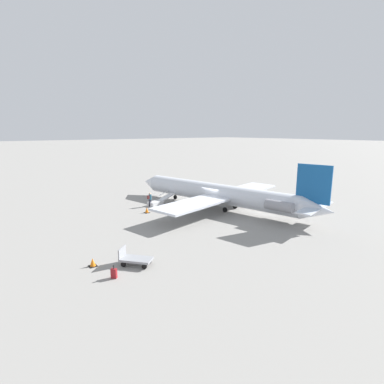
% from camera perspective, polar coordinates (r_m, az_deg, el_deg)
% --- Properties ---
extents(ground_plane, '(600.00, 600.00, 0.00)m').
position_cam_1_polar(ground_plane, '(36.93, 4.51, -2.95)').
color(ground_plane, gray).
extents(airplane_main, '(26.80, 20.52, 6.12)m').
position_cam_1_polar(airplane_main, '(36.03, 5.63, -0.34)').
color(airplane_main, silver).
rests_on(airplane_main, ground).
extents(boarding_stairs, '(1.76, 4.13, 1.58)m').
position_cam_1_polar(boarding_stairs, '(38.32, -6.51, -1.90)').
color(boarding_stairs, silver).
rests_on(boarding_stairs, ground).
extents(passenger, '(0.38, 0.56, 1.74)m').
position_cam_1_polar(passenger, '(37.45, -8.05, -1.24)').
color(passenger, '#23232D').
rests_on(passenger, ground).
extents(luggage_cart, '(2.40, 2.24, 1.22)m').
position_cam_1_polar(luggage_cart, '(21.78, -10.89, -12.38)').
color(luggage_cart, gray).
rests_on(luggage_cart, ground).
extents(suitcase, '(0.42, 0.40, 0.88)m').
position_cam_1_polar(suitcase, '(20.36, -14.65, -14.74)').
color(suitcase, maroon).
rests_on(suitcase, ground).
extents(traffic_cone_near_stairs, '(0.58, 0.58, 0.63)m').
position_cam_1_polar(traffic_cone_near_stairs, '(34.78, -8.60, -3.45)').
color(traffic_cone_near_stairs, black).
rests_on(traffic_cone_near_stairs, ground).
extents(traffic_cone_near_cart, '(0.54, 0.54, 0.59)m').
position_cam_1_polar(traffic_cone_near_cart, '(22.39, -18.40, -12.63)').
color(traffic_cone_near_cart, black).
rests_on(traffic_cone_near_cart, ground).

